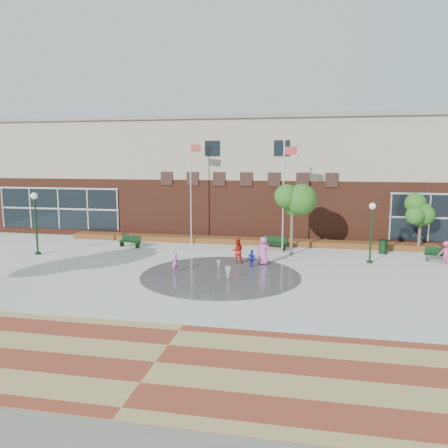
% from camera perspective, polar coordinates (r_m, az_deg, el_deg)
% --- Properties ---
extents(ground, '(120.00, 120.00, 0.00)m').
position_cam_1_polar(ground, '(20.30, -2.17, -8.98)').
color(ground, '#666056').
rests_on(ground, ground).
extents(plaza_concrete, '(46.00, 18.00, 0.01)m').
position_cam_1_polar(plaza_concrete, '(24.06, 0.00, -6.12)').
color(plaza_concrete, '#A8A8A0').
rests_on(plaza_concrete, ground).
extents(paver_band, '(46.00, 6.00, 0.01)m').
position_cam_1_polar(paver_band, '(14.05, -8.95, -17.43)').
color(paver_band, maroon).
rests_on(paver_band, ground).
extents(splash_pad, '(8.40, 8.40, 0.01)m').
position_cam_1_polar(splash_pad, '(23.11, -0.47, -6.75)').
color(splash_pad, '#383A3D').
rests_on(splash_pad, ground).
extents(library_building, '(44.40, 10.40, 9.20)m').
position_cam_1_polar(library_building, '(36.61, 4.03, 6.33)').
color(library_building, '#552619').
rests_on(library_building, ground).
extents(flower_bed, '(26.00, 1.20, 0.40)m').
position_cam_1_polar(flower_bed, '(31.36, 2.64, -2.62)').
color(flower_bed, maroon).
rests_on(flower_bed, ground).
extents(flagpole_left, '(0.86, 0.26, 7.43)m').
position_cam_1_polar(flagpole_left, '(30.70, -4.30, 4.91)').
color(flagpole_left, silver).
rests_on(flagpole_left, ground).
extents(flagpole_right, '(0.87, 0.28, 7.24)m').
position_cam_1_polar(flagpole_right, '(28.21, 7.85, 4.33)').
color(flagpole_right, silver).
rests_on(flagpole_right, ground).
extents(lamp_left, '(0.42, 0.42, 3.98)m').
position_cam_1_polar(lamp_left, '(29.96, -23.41, 0.92)').
color(lamp_left, black).
rests_on(lamp_left, ground).
extents(lamp_right, '(0.38, 0.38, 3.57)m').
position_cam_1_polar(lamp_right, '(26.70, 18.70, -0.25)').
color(lamp_right, black).
rests_on(lamp_right, ground).
extents(bench_left, '(1.70, 0.91, 0.83)m').
position_cam_1_polar(bench_left, '(30.78, -12.21, -2.52)').
color(bench_left, black).
rests_on(bench_left, ground).
extents(bench_mid, '(1.80, 1.16, 0.88)m').
position_cam_1_polar(bench_mid, '(29.55, 6.58, -2.81)').
color(bench_mid, black).
rests_on(bench_mid, ground).
extents(bench_right, '(1.73, 0.82, 0.84)m').
position_cam_1_polar(bench_right, '(28.98, 26.33, -3.93)').
color(bench_right, black).
rests_on(bench_right, ground).
extents(trash_can, '(0.56, 0.56, 0.92)m').
position_cam_1_polar(trash_can, '(29.92, 20.07, -2.79)').
color(trash_can, black).
rests_on(trash_can, ground).
extents(tree_mid, '(2.68, 2.68, 4.52)m').
position_cam_1_polar(tree_mid, '(27.66, 8.91, 2.65)').
color(tree_mid, '#483C2E').
rests_on(tree_mid, ground).
extents(tree_small_right, '(2.18, 2.18, 3.72)m').
position_cam_1_polar(tree_small_right, '(31.07, 24.35, 1.57)').
color(tree_small_right, '#483C2E').
rests_on(tree_small_right, ground).
extents(water_jet_a, '(0.35, 0.35, 0.68)m').
position_cam_1_polar(water_jet_a, '(22.24, 0.51, -7.38)').
color(water_jet_a, white).
rests_on(water_jet_a, ground).
extents(water_jet_b, '(0.23, 0.23, 0.52)m').
position_cam_1_polar(water_jet_b, '(24.25, -0.72, -6.01)').
color(water_jet_b, white).
rests_on(water_jet_b, ground).
extents(child_splash, '(0.46, 0.45, 1.06)m').
position_cam_1_polar(child_splash, '(23.80, -6.42, -5.03)').
color(child_splash, '#CD579E').
rests_on(child_splash, ground).
extents(adult_red, '(0.83, 0.70, 1.51)m').
position_cam_1_polar(adult_red, '(25.49, 1.75, -3.53)').
color(adult_red, red).
rests_on(adult_red, ground).
extents(adult_pink, '(0.91, 0.71, 1.64)m').
position_cam_1_polar(adult_pink, '(25.31, 5.19, -3.51)').
color(adult_pink, '#C2509B').
rests_on(adult_pink, ground).
extents(child_blue, '(0.63, 0.56, 1.03)m').
position_cam_1_polar(child_blue, '(24.66, 3.65, -4.55)').
color(child_blue, '#161AB0').
rests_on(child_blue, ground).
extents(person_bench, '(0.94, 0.60, 1.39)m').
position_cam_1_polar(person_bench, '(28.30, 27.02, -3.40)').
color(person_bench, '#C63879').
rests_on(person_bench, ground).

